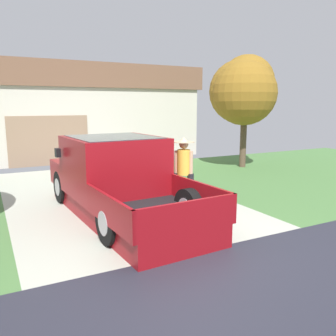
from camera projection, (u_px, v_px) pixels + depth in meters
ground at (270, 311)px, 4.21m from camera, size 29.20×18.60×0.18m
pickup_truck at (116, 179)px, 7.97m from camera, size 2.32×5.21×1.73m
person_with_hat at (184, 169)px, 8.20m from camera, size 0.51×0.51×1.70m
handbag at (193, 205)px, 8.19m from camera, size 0.34×0.20×0.44m
house_with_garage at (72, 111)px, 17.33m from camera, size 11.30×6.15×4.22m
neighbor_tree at (244, 90)px, 13.50m from camera, size 2.77×2.89×4.37m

